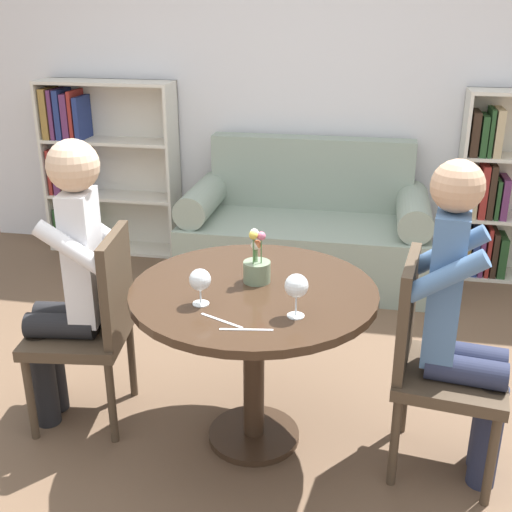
{
  "coord_description": "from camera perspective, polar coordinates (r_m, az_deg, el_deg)",
  "views": [
    {
      "loc": [
        0.45,
        -2.3,
        1.8
      ],
      "look_at": [
        0.0,
        0.05,
        0.85
      ],
      "focal_mm": 45.0,
      "sensor_mm": 36.0,
      "label": 1
    }
  ],
  "objects": [
    {
      "name": "back_wall",
      "position": [
        4.62,
        5.45,
        16.07
      ],
      "size": [
        5.2,
        0.05,
        2.7
      ],
      "color": "silver",
      "rests_on": "ground_plane"
    },
    {
      "name": "wine_glass_right",
      "position": [
        2.31,
        3.61,
        -2.77
      ],
      "size": [
        0.09,
        0.09,
        0.17
      ],
      "color": "white",
      "rests_on": "round_table"
    },
    {
      "name": "knife_left_setting",
      "position": [
        2.26,
        -0.87,
        -6.56
      ],
      "size": [
        0.19,
        0.04,
        0.0
      ],
      "color": "silver",
      "rests_on": "round_table"
    },
    {
      "name": "bookshelf_left",
      "position": [
        5.02,
        -14.08,
        7.7
      ],
      "size": [
        0.99,
        0.28,
        1.27
      ],
      "color": "silver",
      "rests_on": "ground_plane"
    },
    {
      "name": "person_left",
      "position": [
        2.85,
        -16.31,
        -1.91
      ],
      "size": [
        0.44,
        0.37,
        1.3
      ],
      "rotation": [
        0.0,
        0.0,
        -1.44
      ],
      "color": "black",
      "rests_on": "ground_plane"
    },
    {
      "name": "round_table",
      "position": [
        2.64,
        -0.21,
        -5.5
      ],
      "size": [
        1.0,
        1.0,
        0.73
      ],
      "color": "#382619",
      "rests_on": "ground_plane"
    },
    {
      "name": "bookshelf_right",
      "position": [
        4.67,
        21.82,
        5.12
      ],
      "size": [
        0.99,
        0.28,
        1.27
      ],
      "color": "silver",
      "rests_on": "ground_plane"
    },
    {
      "name": "couch",
      "position": [
        4.43,
        4.42,
        2.05
      ],
      "size": [
        1.64,
        0.8,
        0.92
      ],
      "color": "gray",
      "rests_on": "ground_plane"
    },
    {
      "name": "chair_right",
      "position": [
        2.64,
        15.48,
        -8.76
      ],
      "size": [
        0.47,
        0.47,
        0.9
      ],
      "rotation": [
        0.0,
        0.0,
        1.44
      ],
      "color": "#473828",
      "rests_on": "ground_plane"
    },
    {
      "name": "ground_plane",
      "position": [
        2.96,
        -0.19,
        -15.81
      ],
      "size": [
        16.0,
        16.0,
        0.0
      ],
      "primitive_type": "plane",
      "color": "brown"
    },
    {
      "name": "fork_left_setting",
      "position": [
        2.33,
        -3.07,
        -5.76
      ],
      "size": [
        0.18,
        0.09,
        0.0
      ],
      "color": "silver",
      "rests_on": "round_table"
    },
    {
      "name": "chair_left",
      "position": [
        2.91,
        -14.26,
        -5.61
      ],
      "size": [
        0.47,
        0.47,
        0.9
      ],
      "rotation": [
        0.0,
        0.0,
        -1.44
      ],
      "color": "#473828",
      "rests_on": "ground_plane"
    },
    {
      "name": "person_right",
      "position": [
        2.55,
        17.86,
        -5.59
      ],
      "size": [
        0.44,
        0.37,
        1.29
      ],
      "rotation": [
        0.0,
        0.0,
        1.44
      ],
      "color": "#282D47",
      "rests_on": "ground_plane"
    },
    {
      "name": "flower_vase",
      "position": [
        2.61,
        0.02,
        -0.88
      ],
      "size": [
        0.11,
        0.11,
        0.23
      ],
      "color": "gray",
      "rests_on": "round_table"
    },
    {
      "name": "wine_glass_left",
      "position": [
        2.42,
        -5.0,
        -2.22
      ],
      "size": [
        0.08,
        0.08,
        0.14
      ],
      "color": "white",
      "rests_on": "round_table"
    }
  ]
}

